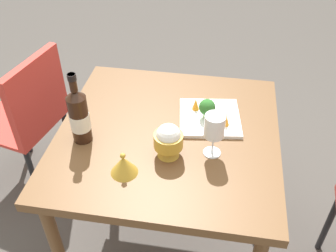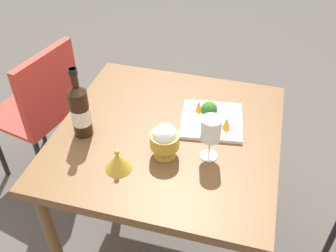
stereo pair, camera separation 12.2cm
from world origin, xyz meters
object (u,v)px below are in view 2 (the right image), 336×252
at_px(broccoli_floret, 209,110).
at_px(carrot_garnish_left, 199,106).
at_px(wine_bottle, 80,110).
at_px(chair_near_window, 43,104).
at_px(serving_plate, 212,121).
at_px(rice_bowl, 165,140).
at_px(rice_bowl_lid, 118,161).
at_px(carrot_garnish_right, 227,123).
at_px(wine_glass, 211,130).

bearing_deg(broccoli_floret, carrot_garnish_left, 137.30).
height_order(wine_bottle, broccoli_floret, wine_bottle).
distance_m(chair_near_window, serving_plate, 0.99).
bearing_deg(wine_bottle, rice_bowl, -5.72).
height_order(serving_plate, broccoli_floret, broccoli_floret).
bearing_deg(broccoli_floret, rice_bowl_lid, -127.36).
relative_size(wine_bottle, carrot_garnish_left, 5.63).
height_order(rice_bowl_lid, carrot_garnish_right, rice_bowl_lid).
bearing_deg(broccoli_floret, chair_near_window, 168.42).
height_order(rice_bowl, rice_bowl_lid, rice_bowl).
distance_m(chair_near_window, wine_glass, 1.10).
distance_m(broccoli_floret, carrot_garnish_right, 0.09).
distance_m(chair_near_window, rice_bowl, 0.96).
bearing_deg(wine_bottle, carrot_garnish_left, 30.16).
relative_size(wine_bottle, serving_plate, 1.07).
xyz_separation_m(chair_near_window, wine_glass, (0.97, -0.39, 0.35)).
bearing_deg(serving_plate, rice_bowl_lid, -128.26).
bearing_deg(wine_bottle, rice_bowl_lid, -36.09).
relative_size(rice_bowl, serving_plate, 0.50).
height_order(wine_bottle, serving_plate, wine_bottle).
distance_m(wine_glass, carrot_garnish_left, 0.27).
bearing_deg(chair_near_window, carrot_garnish_left, -86.84).
xyz_separation_m(wine_glass, carrot_garnish_right, (0.04, 0.16, -0.08)).
distance_m(rice_bowl_lid, carrot_garnish_left, 0.45).
xyz_separation_m(broccoli_floret, carrot_garnish_left, (-0.05, 0.05, -0.02)).
bearing_deg(wine_glass, carrot_garnish_right, 75.62).
relative_size(wine_bottle, rice_bowl, 2.13).
distance_m(serving_plate, carrot_garnish_left, 0.08).
xyz_separation_m(chair_near_window, rice_bowl, (0.81, -0.42, 0.29)).
bearing_deg(chair_near_window, wine_glass, -99.36).
height_order(chair_near_window, serving_plate, chair_near_window).
distance_m(wine_bottle, carrot_garnish_right, 0.58).
bearing_deg(wine_glass, chair_near_window, 158.21).
distance_m(wine_glass, rice_bowl_lid, 0.35).
bearing_deg(serving_plate, carrot_garnish_left, 148.39).
height_order(wine_glass, carrot_garnish_right, wine_glass).
relative_size(wine_glass, carrot_garnish_right, 3.03).
bearing_deg(chair_near_window, serving_plate, -88.57).
bearing_deg(wine_bottle, wine_glass, 0.14).
distance_m(rice_bowl, carrot_garnish_right, 0.28).
bearing_deg(rice_bowl_lid, carrot_garnish_right, 41.94).
bearing_deg(wine_bottle, chair_near_window, 139.67).
xyz_separation_m(rice_bowl_lid, serving_plate, (0.28, 0.35, -0.03)).
height_order(rice_bowl, carrot_garnish_right, rice_bowl).
bearing_deg(wine_bottle, broccoli_floret, 22.74).
height_order(rice_bowl_lid, broccoli_floret, broccoli_floret).
distance_m(rice_bowl, rice_bowl_lid, 0.19).
height_order(carrot_garnish_left, carrot_garnish_right, carrot_garnish_right).
height_order(chair_near_window, wine_glass, wine_glass).
height_order(wine_bottle, carrot_garnish_right, wine_bottle).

